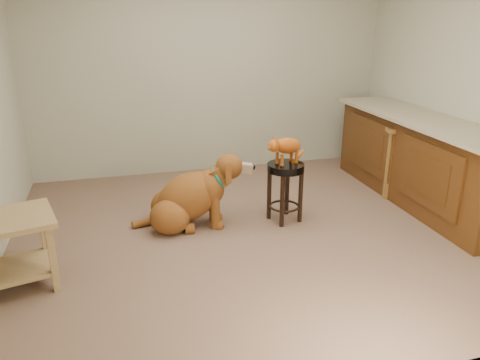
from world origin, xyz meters
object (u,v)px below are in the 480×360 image
object	(u,v)px
wood_stool	(399,159)
tabby_kitten	(285,147)
padded_stool	(285,181)
golden_retriever	(190,198)
side_table	(17,241)

from	to	relation	value
wood_stool	tabby_kitten	xyz separation A→B (m)	(-1.52, -0.36, 0.35)
wood_stool	padded_stool	bearing A→B (deg)	-166.69
wood_stool	golden_retriever	bearing A→B (deg)	-174.45
side_table	tabby_kitten	world-z (taller)	tabby_kitten
golden_retriever	tabby_kitten	distance (m)	1.04
padded_stool	golden_retriever	world-z (taller)	golden_retriever
padded_stool	side_table	world-z (taller)	padded_stool
padded_stool	golden_retriever	distance (m)	0.95
side_table	padded_stool	bearing A→B (deg)	14.17
padded_stool	wood_stool	world-z (taller)	wood_stool
golden_retriever	wood_stool	bearing A→B (deg)	13.16
padded_stool	side_table	distance (m)	2.42
golden_retriever	padded_stool	bearing A→B (deg)	0.30
side_table	tabby_kitten	bearing A→B (deg)	14.19
padded_stool	tabby_kitten	world-z (taller)	tabby_kitten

